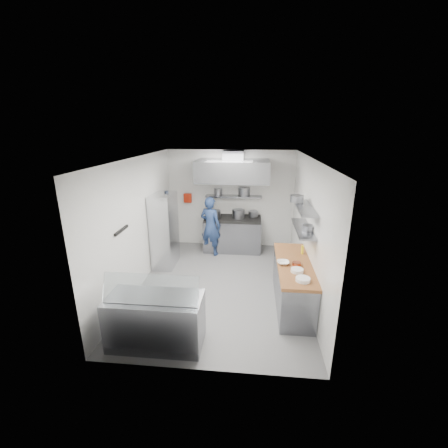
# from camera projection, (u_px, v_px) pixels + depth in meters

# --- Properties ---
(floor) EXTENTS (5.00, 5.00, 0.00)m
(floor) POSITION_uv_depth(u_px,v_px,m) (221.00, 285.00, 6.74)
(floor) COLOR #5A5A5D
(floor) RESTS_ON ground
(ceiling) EXTENTS (5.00, 5.00, 0.00)m
(ceiling) POSITION_uv_depth(u_px,v_px,m) (221.00, 158.00, 5.88)
(ceiling) COLOR silver
(ceiling) RESTS_ON wall_back
(wall_back) EXTENTS (3.60, 2.80, 0.02)m
(wall_back) POSITION_uv_depth(u_px,v_px,m) (231.00, 199.00, 8.67)
(wall_back) COLOR white
(wall_back) RESTS_ON floor
(wall_front) EXTENTS (3.60, 2.80, 0.02)m
(wall_front) POSITION_uv_depth(u_px,v_px,m) (201.00, 285.00, 3.94)
(wall_front) COLOR white
(wall_front) RESTS_ON floor
(wall_left) EXTENTS (2.80, 5.00, 0.02)m
(wall_left) POSITION_uv_depth(u_px,v_px,m) (139.00, 223.00, 6.48)
(wall_left) COLOR white
(wall_left) RESTS_ON floor
(wall_right) EXTENTS (2.80, 5.00, 0.02)m
(wall_right) POSITION_uv_depth(u_px,v_px,m) (308.00, 229.00, 6.14)
(wall_right) COLOR white
(wall_right) RESTS_ON floor
(gas_range) EXTENTS (1.60, 0.80, 0.90)m
(gas_range) POSITION_uv_depth(u_px,v_px,m) (233.00, 235.00, 8.58)
(gas_range) COLOR gray
(gas_range) RESTS_ON floor
(cooktop) EXTENTS (1.57, 0.78, 0.06)m
(cooktop) POSITION_uv_depth(u_px,v_px,m) (233.00, 219.00, 8.43)
(cooktop) COLOR black
(cooktop) RESTS_ON gas_range
(stock_pot_left) EXTENTS (0.29, 0.29, 0.20)m
(stock_pot_left) POSITION_uv_depth(u_px,v_px,m) (215.00, 214.00, 8.44)
(stock_pot_left) COLOR slate
(stock_pot_left) RESTS_ON cooktop
(stock_pot_mid) EXTENTS (0.35, 0.35, 0.24)m
(stock_pot_mid) POSITION_uv_depth(u_px,v_px,m) (238.00, 214.00, 8.36)
(stock_pot_mid) COLOR slate
(stock_pot_mid) RESTS_ON cooktop
(stock_pot_right) EXTENTS (0.28, 0.28, 0.16)m
(stock_pot_right) POSITION_uv_depth(u_px,v_px,m) (253.00, 214.00, 8.52)
(stock_pot_right) COLOR slate
(stock_pot_right) RESTS_ON cooktop
(over_range_shelf) EXTENTS (1.60, 0.30, 0.04)m
(over_range_shelf) POSITION_uv_depth(u_px,v_px,m) (234.00, 196.00, 8.48)
(over_range_shelf) COLOR gray
(over_range_shelf) RESTS_ON wall_back
(shelf_pot_a) EXTENTS (0.24, 0.24, 0.18)m
(shelf_pot_a) POSITION_uv_depth(u_px,v_px,m) (218.00, 191.00, 8.65)
(shelf_pot_a) COLOR slate
(shelf_pot_a) RESTS_ON over_range_shelf
(shelf_pot_b) EXTENTS (0.33, 0.33, 0.22)m
(shelf_pot_b) POSITION_uv_depth(u_px,v_px,m) (244.00, 191.00, 8.54)
(shelf_pot_b) COLOR slate
(shelf_pot_b) RESTS_ON over_range_shelf
(extractor_hood) EXTENTS (1.90, 1.15, 0.55)m
(extractor_hood) POSITION_uv_depth(u_px,v_px,m) (233.00, 171.00, 7.85)
(extractor_hood) COLOR gray
(extractor_hood) RESTS_ON wall_back
(hood_duct) EXTENTS (0.55, 0.55, 0.24)m
(hood_duct) POSITION_uv_depth(u_px,v_px,m) (234.00, 155.00, 7.94)
(hood_duct) COLOR slate
(hood_duct) RESTS_ON extractor_hood
(red_firebox) EXTENTS (0.22, 0.10, 0.26)m
(red_firebox) POSITION_uv_depth(u_px,v_px,m) (188.00, 198.00, 8.73)
(red_firebox) COLOR #B4230E
(red_firebox) RESTS_ON wall_back
(chef) EXTENTS (0.70, 0.58, 1.63)m
(chef) POSITION_uv_depth(u_px,v_px,m) (210.00, 226.00, 8.15)
(chef) COLOR navy
(chef) RESTS_ON floor
(wire_rack) EXTENTS (0.50, 0.90, 1.85)m
(wire_rack) POSITION_uv_depth(u_px,v_px,m) (165.00, 230.00, 7.48)
(wire_rack) COLOR silver
(wire_rack) RESTS_ON floor
(rack_bin_a) EXTENTS (0.18, 0.22, 0.20)m
(rack_bin_a) POSITION_uv_depth(u_px,v_px,m) (165.00, 235.00, 7.56)
(rack_bin_a) COLOR white
(rack_bin_a) RESTS_ON wire_rack
(rack_bin_b) EXTENTS (0.14, 0.18, 0.16)m
(rack_bin_b) POSITION_uv_depth(u_px,v_px,m) (168.00, 212.00, 7.74)
(rack_bin_b) COLOR yellow
(rack_bin_b) RESTS_ON wire_rack
(rack_jar) EXTENTS (0.10, 0.10, 0.18)m
(rack_jar) POSITION_uv_depth(u_px,v_px,m) (167.00, 195.00, 7.39)
(rack_jar) COLOR black
(rack_jar) RESTS_ON wire_rack
(knife_strip) EXTENTS (0.04, 0.55, 0.05)m
(knife_strip) POSITION_uv_depth(u_px,v_px,m) (121.00, 230.00, 5.58)
(knife_strip) COLOR black
(knife_strip) RESTS_ON wall_left
(prep_counter_base) EXTENTS (0.62, 2.00, 0.84)m
(prep_counter_base) POSITION_uv_depth(u_px,v_px,m) (293.00, 285.00, 5.90)
(prep_counter_base) COLOR gray
(prep_counter_base) RESTS_ON floor
(prep_counter_top) EXTENTS (0.65, 2.04, 0.06)m
(prep_counter_top) POSITION_uv_depth(u_px,v_px,m) (294.00, 264.00, 5.76)
(prep_counter_top) COLOR brown
(prep_counter_top) RESTS_ON prep_counter_base
(plate_stack_a) EXTENTS (0.25, 0.25, 0.06)m
(plate_stack_a) POSITION_uv_depth(u_px,v_px,m) (303.00, 279.00, 5.05)
(plate_stack_a) COLOR white
(plate_stack_a) RESTS_ON prep_counter_top
(plate_stack_b) EXTENTS (0.23, 0.23, 0.06)m
(plate_stack_b) POSITION_uv_depth(u_px,v_px,m) (297.00, 270.00, 5.37)
(plate_stack_b) COLOR white
(plate_stack_b) RESTS_ON prep_counter_top
(copper_pan) EXTENTS (0.16, 0.16, 0.06)m
(copper_pan) POSITION_uv_depth(u_px,v_px,m) (297.00, 264.00, 5.63)
(copper_pan) COLOR #C95D38
(copper_pan) RESTS_ON prep_counter_top
(squeeze_bottle) EXTENTS (0.05, 0.05, 0.18)m
(squeeze_bottle) POSITION_uv_depth(u_px,v_px,m) (302.00, 250.00, 6.13)
(squeeze_bottle) COLOR yellow
(squeeze_bottle) RESTS_ON prep_counter_top
(mixing_bowl) EXTENTS (0.25, 0.25, 0.06)m
(mixing_bowl) POSITION_uv_depth(u_px,v_px,m) (283.00, 263.00, 5.69)
(mixing_bowl) COLOR white
(mixing_bowl) RESTS_ON prep_counter_top
(wall_shelf_lower) EXTENTS (0.30, 1.30, 0.04)m
(wall_shelf_lower) POSITION_uv_depth(u_px,v_px,m) (303.00, 228.00, 5.84)
(wall_shelf_lower) COLOR gray
(wall_shelf_lower) RESTS_ON wall_right
(wall_shelf_upper) EXTENTS (0.30, 1.30, 0.04)m
(wall_shelf_upper) POSITION_uv_depth(u_px,v_px,m) (305.00, 208.00, 5.71)
(wall_shelf_upper) COLOR gray
(wall_shelf_upper) RESTS_ON wall_right
(shelf_pot_c) EXTENTS (0.22, 0.22, 0.10)m
(shelf_pot_c) POSITION_uv_depth(u_px,v_px,m) (308.00, 228.00, 5.66)
(shelf_pot_c) COLOR slate
(shelf_pot_c) RESTS_ON wall_shelf_lower
(shelf_pot_d) EXTENTS (0.27, 0.27, 0.14)m
(shelf_pot_d) POSITION_uv_depth(u_px,v_px,m) (297.00, 199.00, 6.02)
(shelf_pot_d) COLOR slate
(shelf_pot_d) RESTS_ON wall_shelf_upper
(display_case) EXTENTS (1.50, 0.70, 0.85)m
(display_case) POSITION_uv_depth(u_px,v_px,m) (156.00, 321.00, 4.79)
(display_case) COLOR gray
(display_case) RESTS_ON floor
(display_glass) EXTENTS (1.47, 0.19, 0.42)m
(display_glass) POSITION_uv_depth(u_px,v_px,m) (150.00, 289.00, 4.48)
(display_glass) COLOR silver
(display_glass) RESTS_ON display_case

